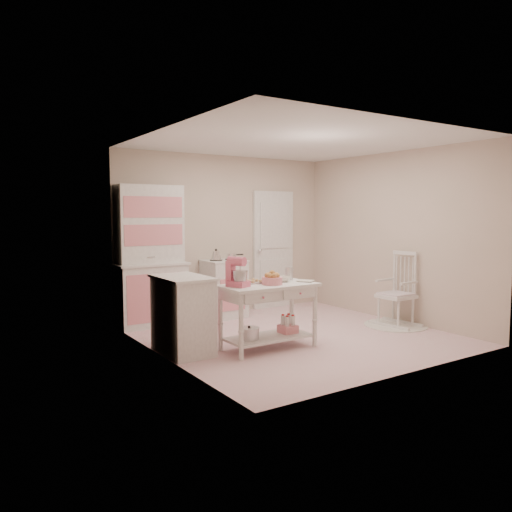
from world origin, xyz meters
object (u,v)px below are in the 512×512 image
Objects in this scene: rocking_chair at (396,289)px; work_table at (268,316)px; bread_basket at (272,281)px; hutch at (151,256)px; stove at (224,288)px; base_cabinet at (183,315)px; stand_mixer at (238,272)px.

rocking_chair is 2.29m from work_table.
bread_basket reaches higher than work_table.
hutch is 1.33m from stove.
rocking_chair is at bearing -7.35° from base_cabinet.
rocking_chair reaches higher than bread_basket.
stove is 1.99m from work_table.
hutch is 1.89× the size of rocking_chair.
stand_mixer is (-0.89, -1.91, 0.51)m from stove.
stand_mixer is 1.36× the size of bread_basket.
stand_mixer is at bearing -81.06° from hutch.
hutch reaches higher than bread_basket.
base_cabinet is 1.04m from work_table.
base_cabinet is at bearing 155.16° from bread_basket.
base_cabinet is 3.68× the size of bread_basket.
hutch reaches higher than stove.
work_table is at bearing -25.85° from stand_mixer.
rocking_chair reaches higher than base_cabinet.
bread_basket is (0.98, -0.45, 0.39)m from base_cabinet.
work_table is at bearing -69.79° from hutch.
rocking_chair is 0.92× the size of work_table.
hutch is at bearing 110.25° from bread_basket.
base_cabinet is 0.84× the size of rocking_chair.
rocking_chair is at bearing -47.01° from stove.
stove is 2.07m from bread_basket.
stand_mixer is at bearing 170.96° from bread_basket.
base_cabinet is 3.27m from rocking_chair.
hutch is 1.98m from stand_mixer.
base_cabinet is at bearing -98.31° from hutch.
rocking_chair is (3.24, -0.42, 0.09)m from base_cabinet.
hutch is 2.26× the size of base_cabinet.
stand_mixer reaches higher than base_cabinet.
stove is 1.00× the size of base_cabinet.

